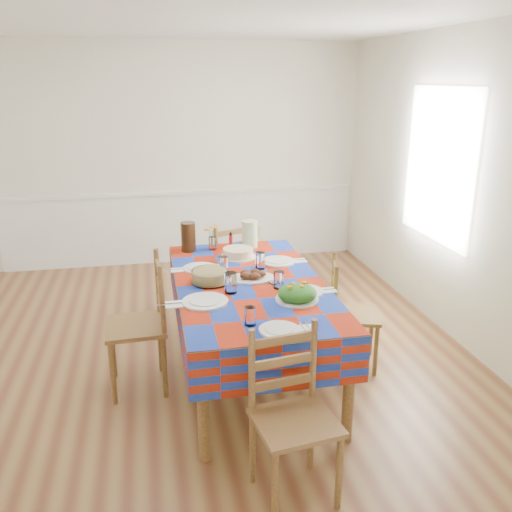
{
  "coord_description": "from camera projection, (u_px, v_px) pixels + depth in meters",
  "views": [
    {
      "loc": [
        -0.4,
        -4.26,
        2.27
      ],
      "look_at": [
        0.4,
        -0.29,
        0.93
      ],
      "focal_mm": 38.0,
      "sensor_mm": 36.0,
      "label": 1
    }
  ],
  "objects": [
    {
      "name": "chair_left",
      "position": [
        142.0,
        325.0,
        4.04
      ],
      "size": [
        0.46,
        0.48,
        1.04
      ],
      "rotation": [
        0.0,
        0.0,
        -1.52
      ],
      "color": "brown",
      "rests_on": "room"
    },
    {
      "name": "setting_near_head",
      "position": [
        269.0,
        325.0,
        3.32
      ],
      "size": [
        0.41,
        0.27,
        0.12
      ],
      "color": "white",
      "rests_on": "dining_table"
    },
    {
      "name": "chair_far",
      "position": [
        227.0,
        267.0,
        5.42
      ],
      "size": [
        0.53,
        0.52,
        0.95
      ],
      "rotation": [
        0.0,
        0.0,
        3.48
      ],
      "color": "brown",
      "rests_on": "room"
    },
    {
      "name": "chair_right",
      "position": [
        349.0,
        314.0,
        4.37
      ],
      "size": [
        0.49,
        0.5,
        0.92
      ],
      "rotation": [
        0.0,
        0.0,
        1.28
      ],
      "color": "brown",
      "rests_on": "room"
    },
    {
      "name": "green_pitcher",
      "position": [
        250.0,
        234.0,
        4.91
      ],
      "size": [
        0.14,
        0.14,
        0.24
      ],
      "primitive_type": "cylinder",
      "color": "beige",
      "rests_on": "dining_table"
    },
    {
      "name": "setting_right_far",
      "position": [
        273.0,
        261.0,
        4.46
      ],
      "size": [
        0.54,
        0.31,
        0.14
      ],
      "rotation": [
        0.0,
        0.0,
        -1.57
      ],
      "color": "white",
      "rests_on": "dining_table"
    },
    {
      "name": "setting_left_near",
      "position": [
        214.0,
        294.0,
        3.76
      ],
      "size": [
        0.58,
        0.34,
        0.15
      ],
      "rotation": [
        0.0,
        0.0,
        1.57
      ],
      "color": "white",
      "rests_on": "dining_table"
    },
    {
      "name": "window_right",
      "position": [
        438.0,
        166.0,
        4.98
      ],
      "size": [
        0.0,
        1.4,
        1.4
      ],
      "primitive_type": "plane",
      "rotation": [
        0.0,
        -1.57,
        0.0
      ],
      "color": "white",
      "rests_on": "room"
    },
    {
      "name": "chair_near",
      "position": [
        292.0,
        417.0,
        2.99
      ],
      "size": [
        0.49,
        0.47,
        0.98
      ],
      "rotation": [
        0.0,
        0.0,
        0.14
      ],
      "color": "brown",
      "rests_on": "room"
    },
    {
      "name": "hot_sauce",
      "position": [
        231.0,
        240.0,
        4.91
      ],
      "size": [
        0.03,
        0.03,
        0.14
      ],
      "primitive_type": "cylinder",
      "color": "red",
      "rests_on": "dining_table"
    },
    {
      "name": "pasta_bowl",
      "position": [
        210.0,
        277.0,
        4.06
      ],
      "size": [
        0.28,
        0.28,
        0.1
      ],
      "color": "white",
      "rests_on": "dining_table"
    },
    {
      "name": "cake",
      "position": [
        238.0,
        253.0,
        4.63
      ],
      "size": [
        0.3,
        0.3,
        0.08
      ],
      "color": "white",
      "rests_on": "dining_table"
    },
    {
      "name": "meat_platter",
      "position": [
        252.0,
        276.0,
        4.13
      ],
      "size": [
        0.35,
        0.25,
        0.07
      ],
      "color": "white",
      "rests_on": "dining_table"
    },
    {
      "name": "setting_right_near",
      "position": [
        296.0,
        287.0,
        3.91
      ],
      "size": [
        0.51,
        0.29,
        0.13
      ],
      "rotation": [
        0.0,
        0.0,
        -1.57
      ],
      "color": "white",
      "rests_on": "dining_table"
    },
    {
      "name": "flower_vase",
      "position": [
        212.0,
        240.0,
        4.83
      ],
      "size": [
        0.14,
        0.12,
        0.22
      ],
      "color": "white",
      "rests_on": "dining_table"
    },
    {
      "name": "serving_utensils",
      "position": [
        279.0,
        285.0,
        4.02
      ],
      "size": [
        0.16,
        0.36,
        0.01
      ],
      "color": "black",
      "rests_on": "dining_table"
    },
    {
      "name": "salad_platter",
      "position": [
        297.0,
        294.0,
        3.74
      ],
      "size": [
        0.3,
        0.3,
        0.13
      ],
      "color": "white",
      "rests_on": "dining_table"
    },
    {
      "name": "dining_table",
      "position": [
        249.0,
        292.0,
        4.13
      ],
      "size": [
        1.11,
        2.06,
        0.8
      ],
      "color": "brown",
      "rests_on": "room"
    },
    {
      "name": "room",
      "position": [
        200.0,
        198.0,
        4.33
      ],
      "size": [
        4.58,
        5.08,
        2.78
      ],
      "color": "brown",
      "rests_on": "ground"
    },
    {
      "name": "tea_pitcher",
      "position": [
        188.0,
        237.0,
        4.78
      ],
      "size": [
        0.13,
        0.13,
        0.26
      ],
      "primitive_type": "cylinder",
      "color": "black",
      "rests_on": "dining_table"
    },
    {
      "name": "wainscot",
      "position": [
        183.0,
        224.0,
        6.91
      ],
      "size": [
        4.41,
        0.06,
        0.92
      ],
      "color": "white",
      "rests_on": "room"
    },
    {
      "name": "name_card",
      "position": [
        285.0,
        340.0,
        3.16
      ],
      "size": [
        0.09,
        0.03,
        0.02
      ],
      "primitive_type": "cube",
      "color": "white",
      "rests_on": "dining_table"
    },
    {
      "name": "setting_left_far",
      "position": [
        207.0,
        267.0,
        4.33
      ],
      "size": [
        0.5,
        0.3,
        0.13
      ],
      "rotation": [
        0.0,
        0.0,
        1.57
      ],
      "color": "white",
      "rests_on": "dining_table"
    }
  ]
}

